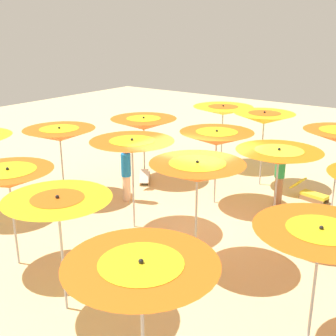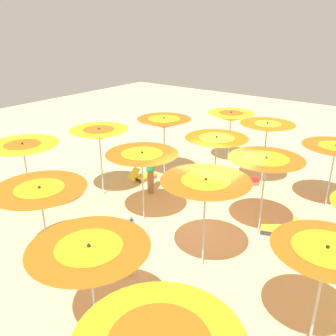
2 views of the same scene
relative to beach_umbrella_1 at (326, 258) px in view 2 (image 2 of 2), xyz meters
The scene contains 21 objects.
ground 4.89m from the beach_umbrella_1, 147.73° to the left, with size 40.89×40.89×0.04m, color beige.
beach_umbrella_1 is the anchor object (origin of this frame).
beach_umbrella_4 4.15m from the beach_umbrella_1, 144.99° to the right, with size 2.20×2.20×2.25m.
beach_umbrella_5 3.14m from the beach_umbrella_1, 163.35° to the left, with size 2.17×2.17×2.47m.
beach_umbrella_6 4.05m from the beach_umbrella_1, 127.68° to the left, with size 2.09×2.09×2.45m.
beach_umbrella_7 6.38m from the beach_umbrella_1, 102.35° to the left, with size 2.14×2.14×2.22m.
beach_umbrella_8 6.42m from the beach_umbrella_1, 167.34° to the right, with size 2.29×2.29×2.21m.
beach_umbrella_9 6.02m from the beach_umbrella_1, 162.77° to the left, with size 2.19×2.19×2.30m.
beach_umbrella_10 6.21m from the beach_umbrella_1, 137.73° to the left, with size 2.08×2.08×2.40m.
beach_umbrella_11 7.60m from the beach_umbrella_1, 120.41° to the left, with size 1.99×1.99×2.48m.
beach_umbrella_12 9.21m from the beach_umbrella_1, behind, with size 2.26×2.26×2.35m.
beach_umbrella_13 8.36m from the beach_umbrella_1, 164.55° to the left, with size 1.99×1.99×2.53m.
beach_umbrella_14 8.77m from the beach_umbrella_1, 146.27° to the left, with size 2.08×2.08×2.48m.
beach_umbrella_15 9.95m from the beach_umbrella_1, 127.28° to the left, with size 1.99×1.99×2.30m.
lounger_0 4.42m from the beach_umbrella_1, 118.84° to the left, with size 1.29×0.76×0.61m.
lounger_1 7.72m from the beach_umbrella_1, 125.34° to the left, with size 1.10×1.10×0.50m.
lounger_2 8.93m from the beach_umbrella_1, 152.04° to the left, with size 0.60×1.25×0.62m.
lounger_3 3.95m from the beach_umbrella_1, 152.84° to the right, with size 0.60×1.27×0.58m.
lounger_4 6.19m from the beach_umbrella_1, behind, with size 1.19×0.98×0.62m.
beachgoer_0 7.67m from the beach_umbrella_1, 153.42° to the left, with size 0.30×0.30×1.84m.
beachgoer_1 4.45m from the beach_umbrella_1, behind, with size 0.30×0.30×1.74m.
Camera 2 is at (4.71, -8.23, 5.90)m, focal length 38.89 mm.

